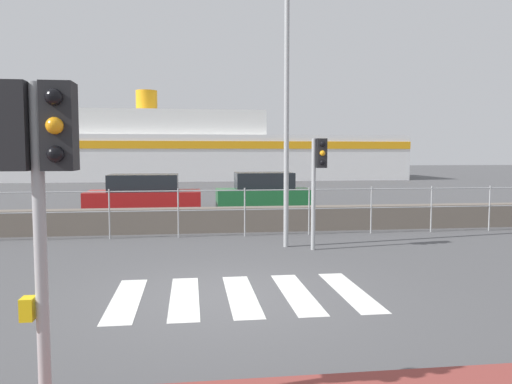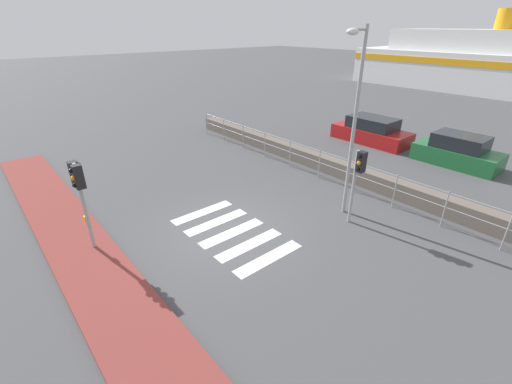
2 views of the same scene
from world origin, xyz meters
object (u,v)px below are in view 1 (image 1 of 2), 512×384
at_px(traffic_light_near, 37,162).
at_px(streetlamp, 288,87).
at_px(parked_car_red, 144,195).
at_px(parked_car_green, 264,194).
at_px(ferry_boat, 187,151).
at_px(traffic_light_far, 318,168).

bearing_deg(traffic_light_near, streetlamp, 65.48).
xyz_separation_m(streetlamp, parked_car_red, (-4.10, 8.23, -3.20)).
relative_size(streetlamp, parked_car_red, 1.41).
bearing_deg(parked_car_green, ferry_boat, 97.60).
relative_size(traffic_light_near, parked_car_green, 0.74).
distance_m(traffic_light_near, parked_car_green, 16.40).
relative_size(traffic_light_near, ferry_boat, 0.08).
xyz_separation_m(traffic_light_near, parked_car_green, (4.10, 15.80, -1.57)).
bearing_deg(streetlamp, traffic_light_near, -114.52).
relative_size(traffic_light_far, ferry_boat, 0.07).
height_order(traffic_light_near, traffic_light_far, traffic_light_near).
bearing_deg(parked_car_red, streetlamp, -63.51).
bearing_deg(traffic_light_far, streetlamp, 154.87).
bearing_deg(streetlamp, ferry_boat, 94.55).
xyz_separation_m(traffic_light_near, streetlamp, (3.45, 7.57, 1.61)).
height_order(ferry_boat, parked_car_red, ferry_boat).
height_order(parked_car_red, parked_car_green, parked_car_green).
bearing_deg(ferry_boat, parked_car_green, -82.40).
distance_m(ferry_boat, parked_car_red, 24.21).
height_order(traffic_light_near, streetlamp, streetlamp).
height_order(traffic_light_far, streetlamp, streetlamp).
xyz_separation_m(traffic_light_far, parked_car_red, (-4.77, 8.54, -1.30)).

